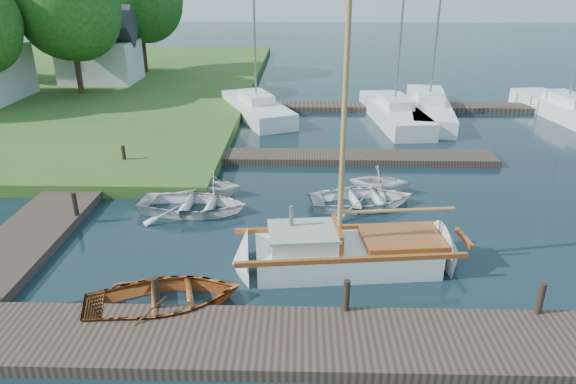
{
  "coord_description": "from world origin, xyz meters",
  "views": [
    {
      "loc": [
        0.38,
        -15.15,
        7.62
      ],
      "look_at": [
        0.0,
        0.0,
        1.2
      ],
      "focal_mm": 32.0,
      "sensor_mm": 36.0,
      "label": 1
    }
  ],
  "objects_px": {
    "mooring_post_3": "(540,298)",
    "marina_boat_0": "(256,107)",
    "marina_boat_2": "(394,111)",
    "marina_boat_3": "(429,106)",
    "mooring_post_2": "(347,295)",
    "dinghy": "(164,295)",
    "tender_c": "(362,196)",
    "house_c": "(99,52)",
    "mooring_post_4": "(75,204)",
    "tender_a": "(192,201)",
    "mooring_post_5": "(124,155)",
    "tender_b": "(216,182)",
    "tree_3": "(69,7)",
    "tender_d": "(380,178)",
    "marina_boat_5": "(567,109)",
    "mooring_post_1": "(156,293)",
    "sailboat": "(351,255)"
  },
  "relations": [
    {
      "from": "mooring_post_2",
      "to": "marina_boat_5",
      "type": "distance_m",
      "value": 23.8
    },
    {
      "from": "mooring_post_4",
      "to": "tender_b",
      "type": "bearing_deg",
      "value": 29.95
    },
    {
      "from": "tender_a",
      "to": "tree_3",
      "type": "relative_size",
      "value": 0.43
    },
    {
      "from": "mooring_post_2",
      "to": "house_c",
      "type": "bearing_deg",
      "value": 119.86
    },
    {
      "from": "dinghy",
      "to": "marina_boat_2",
      "type": "xyz_separation_m",
      "value": [
        8.57,
        17.9,
        0.18
      ]
    },
    {
      "from": "mooring_post_4",
      "to": "tender_a",
      "type": "height_order",
      "value": "mooring_post_4"
    },
    {
      "from": "dinghy",
      "to": "tender_b",
      "type": "relative_size",
      "value": 1.92
    },
    {
      "from": "mooring_post_2",
      "to": "mooring_post_3",
      "type": "height_order",
      "value": "same"
    },
    {
      "from": "mooring_post_1",
      "to": "house_c",
      "type": "bearing_deg",
      "value": 112.17
    },
    {
      "from": "marina_boat_0",
      "to": "mooring_post_1",
      "type": "bearing_deg",
      "value": 154.27
    },
    {
      "from": "tender_b",
      "to": "mooring_post_4",
      "type": "bearing_deg",
      "value": 127.09
    },
    {
      "from": "mooring_post_5",
      "to": "tender_b",
      "type": "height_order",
      "value": "mooring_post_5"
    },
    {
      "from": "mooring_post_1",
      "to": "mooring_post_5",
      "type": "xyz_separation_m",
      "value": [
        -4.0,
        10.0,
        0.0
      ]
    },
    {
      "from": "tender_b",
      "to": "tender_c",
      "type": "bearing_deg",
      "value": -92.05
    },
    {
      "from": "tender_a",
      "to": "tree_3",
      "type": "xyz_separation_m",
      "value": [
        -10.65,
        17.07,
        5.42
      ]
    },
    {
      "from": "tender_d",
      "to": "marina_boat_3",
      "type": "distance_m",
      "value": 12.52
    },
    {
      "from": "mooring_post_2",
      "to": "mooring_post_5",
      "type": "bearing_deg",
      "value": 130.36
    },
    {
      "from": "mooring_post_2",
      "to": "marina_boat_0",
      "type": "bearing_deg",
      "value": 100.96
    },
    {
      "from": "marina_boat_2",
      "to": "marina_boat_3",
      "type": "xyz_separation_m",
      "value": [
        2.21,
        1.26,
        0.01
      ]
    },
    {
      "from": "dinghy",
      "to": "marina_boat_3",
      "type": "height_order",
      "value": "marina_boat_3"
    },
    {
      "from": "marina_boat_5",
      "to": "mooring_post_2",
      "type": "bearing_deg",
      "value": 135.3
    },
    {
      "from": "tender_a",
      "to": "marina_boat_0",
      "type": "distance_m",
      "value": 13.17
    },
    {
      "from": "tender_d",
      "to": "marina_boat_0",
      "type": "relative_size",
      "value": 0.19
    },
    {
      "from": "dinghy",
      "to": "tree_3",
      "type": "bearing_deg",
      "value": 10.19
    },
    {
      "from": "mooring_post_1",
      "to": "tree_3",
      "type": "height_order",
      "value": "tree_3"
    },
    {
      "from": "sailboat",
      "to": "tender_a",
      "type": "bearing_deg",
      "value": 140.18
    },
    {
      "from": "sailboat",
      "to": "dinghy",
      "type": "bearing_deg",
      "value": -161.81
    },
    {
      "from": "dinghy",
      "to": "tender_a",
      "type": "height_order",
      "value": "same"
    },
    {
      "from": "mooring_post_3",
      "to": "tender_b",
      "type": "xyz_separation_m",
      "value": [
        -8.74,
        7.46,
        -0.18
      ]
    },
    {
      "from": "dinghy",
      "to": "tender_d",
      "type": "height_order",
      "value": "tender_d"
    },
    {
      "from": "mooring_post_3",
      "to": "marina_boat_2",
      "type": "bearing_deg",
      "value": 91.13
    },
    {
      "from": "tender_d",
      "to": "marina_boat_3",
      "type": "xyz_separation_m",
      "value": [
        4.46,
        11.7,
        -0.01
      ]
    },
    {
      "from": "tender_c",
      "to": "marina_boat_2",
      "type": "bearing_deg",
      "value": -23.59
    },
    {
      "from": "tender_c",
      "to": "marina_boat_0",
      "type": "relative_size",
      "value": 0.32
    },
    {
      "from": "mooring_post_3",
      "to": "marina_boat_0",
      "type": "distance_m",
      "value": 20.79
    },
    {
      "from": "sailboat",
      "to": "marina_boat_3",
      "type": "xyz_separation_m",
      "value": [
        6.01,
        17.01,
        0.23
      ]
    },
    {
      "from": "mooring_post_2",
      "to": "tree_3",
      "type": "relative_size",
      "value": 0.09
    },
    {
      "from": "mooring_post_2",
      "to": "marina_boat_2",
      "type": "xyz_separation_m",
      "value": [
        4.14,
        18.27,
        -0.13
      ]
    },
    {
      "from": "tender_d",
      "to": "mooring_post_4",
      "type": "bearing_deg",
      "value": 111.77
    },
    {
      "from": "tender_a",
      "to": "tender_b",
      "type": "xyz_separation_m",
      "value": [
        0.61,
        1.47,
        0.13
      ]
    },
    {
      "from": "mooring_post_2",
      "to": "dinghy",
      "type": "xyz_separation_m",
      "value": [
        -4.43,
        0.36,
        -0.31
      ]
    },
    {
      "from": "marina_boat_5",
      "to": "marina_boat_3",
      "type": "bearing_deg",
      "value": 78.91
    },
    {
      "from": "mooring_post_1",
      "to": "tender_c",
      "type": "distance_m",
      "value": 8.65
    },
    {
      "from": "sailboat",
      "to": "mooring_post_5",
      "type": "bearing_deg",
      "value": 133.67
    },
    {
      "from": "tender_d",
      "to": "mooring_post_1",
      "type": "bearing_deg",
      "value": 147.32
    },
    {
      "from": "mooring_post_4",
      "to": "tender_b",
      "type": "xyz_separation_m",
      "value": [
        4.26,
        2.46,
        -0.18
      ]
    },
    {
      "from": "tender_c",
      "to": "tender_d",
      "type": "relative_size",
      "value": 1.65
    },
    {
      "from": "tender_d",
      "to": "tree_3",
      "type": "relative_size",
      "value": 0.26
    },
    {
      "from": "tender_c",
      "to": "tender_d",
      "type": "xyz_separation_m",
      "value": [
        0.8,
        1.24,
        0.21
      ]
    },
    {
      "from": "tender_c",
      "to": "house_c",
      "type": "height_order",
      "value": "house_c"
    }
  ]
}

